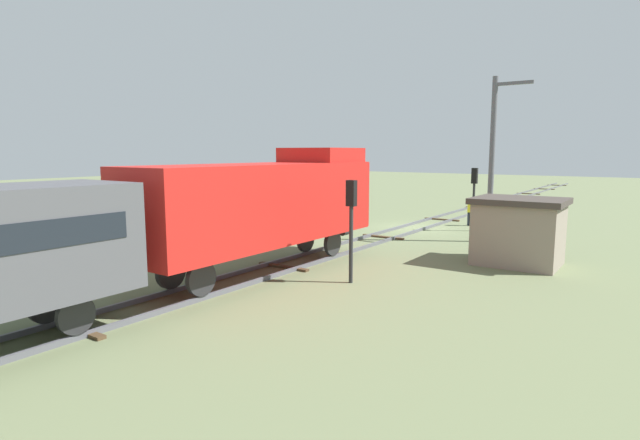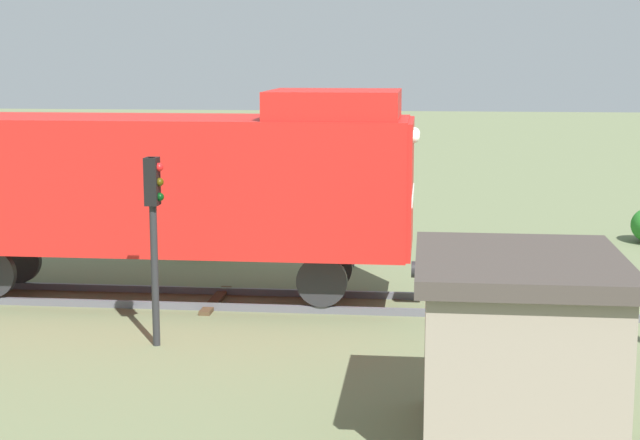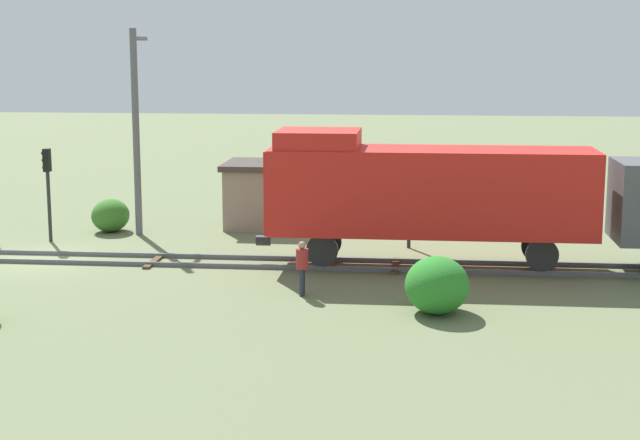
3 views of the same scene
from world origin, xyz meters
name	(u,v)px [view 2 (image 2 of 3)]	position (x,y,z in m)	size (l,w,h in m)	color
locomotive	(170,180)	(0.00, 13.82, 2.77)	(2.90, 11.60, 4.60)	red
traffic_signal_mid	(154,215)	(-3.40, 13.25, 2.54)	(0.32, 0.34, 3.62)	#262628
worker_by_signal	(352,229)	(4.20, 10.09, 1.00)	(0.38, 0.38, 1.70)	#262B38
relay_hut	(517,349)	(-7.50, 6.84, 1.39)	(3.50, 2.90, 2.74)	gray
bush_far	(212,222)	(5.79, 14.18, 0.82)	(2.26, 1.85, 1.64)	#297B26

